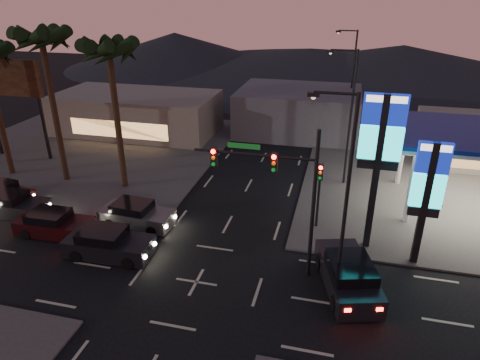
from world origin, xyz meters
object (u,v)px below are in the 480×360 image
(car_lane_a_mid, at_px, (54,224))
(pylon_sign_short, at_px, (428,186))
(traffic_signal_mast, at_px, (279,182))
(car_lane_b_front, at_px, (136,215))
(car_lane_b_mid, at_px, (11,205))
(car_lane_b_rear, at_px, (1,193))
(pylon_sign_tall, at_px, (380,143))
(suv_station, at_px, (348,275))
(car_lane_a_front, at_px, (108,244))

(car_lane_a_mid, bearing_deg, pylon_sign_short, 5.90)
(car_lane_a_mid, bearing_deg, traffic_signal_mast, -1.47)
(car_lane_b_front, bearing_deg, car_lane_b_mid, -174.95)
(car_lane_b_rear, bearing_deg, car_lane_a_mid, -24.46)
(pylon_sign_tall, relative_size, car_lane_b_rear, 1.92)
(car_lane_b_rear, height_order, suv_station, suv_station)
(car_lane_a_mid, height_order, car_lane_b_front, car_lane_b_front)
(traffic_signal_mast, relative_size, suv_station, 1.42)
(car_lane_a_mid, bearing_deg, car_lane_b_rear, 155.54)
(traffic_signal_mast, bearing_deg, pylon_sign_tall, 36.52)
(suv_station, bearing_deg, pylon_sign_short, 41.60)
(car_lane_b_front, bearing_deg, suv_station, -13.70)
(pylon_sign_tall, bearing_deg, car_lane_b_rear, -179.22)
(car_lane_a_front, bearing_deg, car_lane_a_mid, 164.19)
(pylon_sign_short, distance_m, car_lane_b_mid, 25.50)
(pylon_sign_short, xyz_separation_m, suv_station, (-3.50, -3.11, -3.84))
(pylon_sign_tall, height_order, car_lane_a_front, pylon_sign_tall)
(car_lane_a_front, relative_size, car_lane_b_rear, 1.07)
(pylon_sign_short, bearing_deg, car_lane_a_front, -168.43)
(car_lane_a_front, bearing_deg, pylon_sign_tall, 17.33)
(car_lane_b_front, xyz_separation_m, suv_station, (13.07, -3.19, 0.10))
(traffic_signal_mast, height_order, car_lane_a_mid, traffic_signal_mast)
(car_lane_a_mid, relative_size, car_lane_b_mid, 0.98)
(pylon_sign_tall, height_order, car_lane_b_front, pylon_sign_tall)
(pylon_sign_short, bearing_deg, traffic_signal_mast, -160.87)
(car_lane_b_mid, bearing_deg, pylon_sign_tall, 4.24)
(car_lane_a_mid, relative_size, car_lane_b_front, 0.97)
(pylon_sign_short, height_order, car_lane_b_front, pylon_sign_short)
(suv_station, bearing_deg, traffic_signal_mast, 170.97)
(car_lane_b_rear, bearing_deg, pylon_sign_tall, 0.78)
(pylon_sign_short, distance_m, car_lane_a_mid, 21.40)
(car_lane_a_front, relative_size, car_lane_b_mid, 1.05)
(pylon_sign_tall, height_order, pylon_sign_short, pylon_sign_tall)
(pylon_sign_short, xyz_separation_m, car_lane_b_mid, (-25.19, -0.68, -3.94))
(car_lane_a_mid, distance_m, car_lane_b_mid, 4.51)
(traffic_signal_mast, distance_m, car_lane_b_rear, 20.65)
(car_lane_a_mid, distance_m, car_lane_b_front, 4.90)
(traffic_signal_mast, bearing_deg, pylon_sign_short, 19.13)
(car_lane_b_rear, bearing_deg, car_lane_a_front, -21.02)
(car_lane_b_rear, bearing_deg, suv_station, -9.07)
(pylon_sign_tall, xyz_separation_m, car_lane_a_front, (-14.07, -4.39, -5.64))
(car_lane_b_mid, xyz_separation_m, suv_station, (21.69, -2.42, 0.10))
(pylon_sign_tall, bearing_deg, car_lane_b_front, -176.26)
(car_lane_a_front, distance_m, car_lane_a_mid, 4.52)
(car_lane_a_front, bearing_deg, car_lane_b_front, 89.94)
(suv_station, bearing_deg, car_lane_b_rear, 170.93)
(car_lane_b_mid, bearing_deg, car_lane_a_mid, -19.14)
(pylon_sign_tall, bearing_deg, suv_station, -103.68)
(pylon_sign_tall, relative_size, car_lane_b_mid, 1.87)
(pylon_sign_tall, relative_size, car_lane_a_mid, 1.91)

